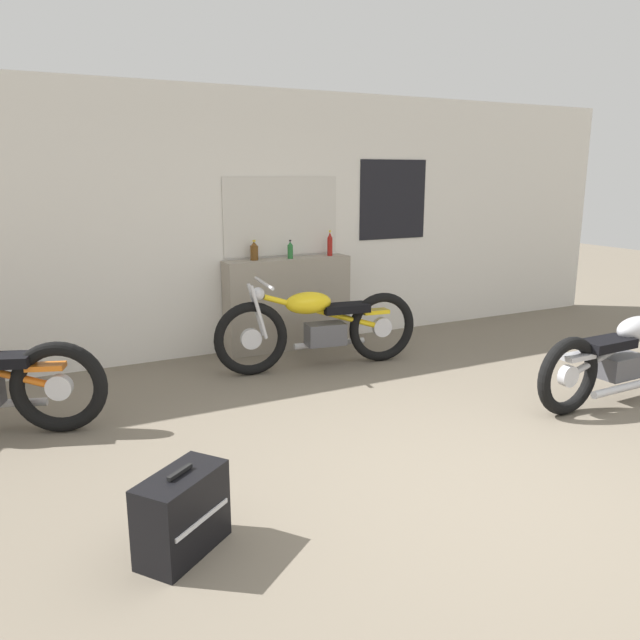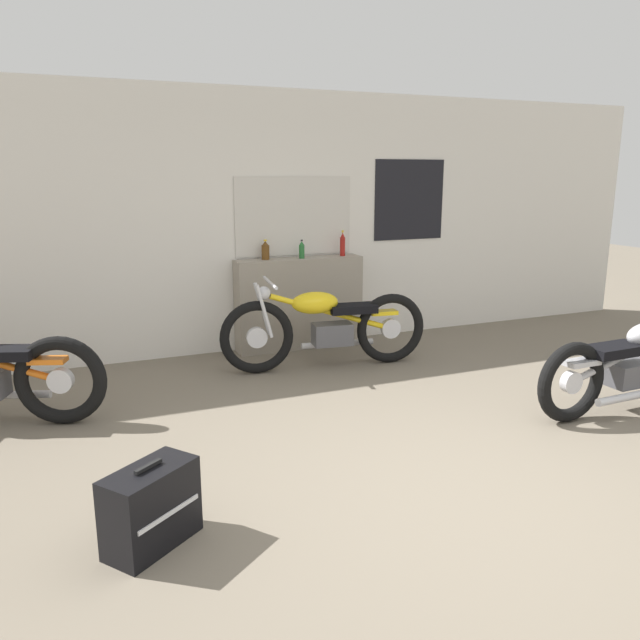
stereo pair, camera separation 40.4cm
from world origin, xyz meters
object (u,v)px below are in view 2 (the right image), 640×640
Objects in this scene: bottle_leftmost at (265,251)px; motorcycle_silver at (638,362)px; bottle_center at (343,245)px; bottle_left_center at (302,250)px; motorcycle_yellow at (326,326)px; hard_case_black at (151,507)px.

bottle_leftmost is 0.10× the size of motorcycle_silver.
bottle_center is 0.14× the size of motorcycle_silver.
bottle_left_center is 1.03m from motorcycle_yellow.
bottle_leftmost is 0.40m from bottle_left_center.
motorcycle_yellow is at bearing -67.63° from bottle_leftmost.
motorcycle_yellow is (-0.55, -0.80, -0.71)m from bottle_center.
motorcycle_yellow is 3.81× the size of hard_case_black.
bottle_leftmost is 1.06× the size of bottle_left_center.
bottle_leftmost is 3.86m from hard_case_black.
hard_case_black is at bearing -117.24° from bottle_leftmost.
bottle_leftmost is 0.90m from bottle_center.
bottle_center is 1.20m from motorcycle_yellow.
bottle_leftmost is at bearing 171.71° from bottle_left_center.
bottle_leftmost is at bearing 177.43° from bottle_center.
hard_case_black is at bearing -129.60° from motorcycle_yellow.
motorcycle_silver is 4.05m from hard_case_black.
bottle_leftmost is 1.14m from motorcycle_yellow.
bottle_left_center is 3.47m from motorcycle_silver.
motorcycle_yellow is 1.00× the size of motorcycle_silver.
motorcycle_yellow reaches higher than motorcycle_silver.
bottle_center reaches higher than hard_case_black.
bottle_left_center is at bearing 124.04° from motorcycle_silver.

